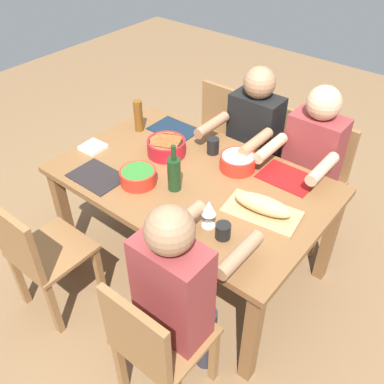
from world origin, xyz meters
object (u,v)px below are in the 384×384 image
Objects in this scene: chair_far_center at (261,153)px; serving_bowl_pasta at (238,161)px; wine_bottle at (174,173)px; napkin_stack at (93,147)px; wine_glass at (209,209)px; dining_table at (192,189)px; chair_near_right at (154,342)px; diner_near_right at (178,288)px; cutting_board at (262,213)px; beer_bottle at (138,116)px; chair_far_right at (316,175)px; serving_bowl_greens at (138,176)px; diner_far_center at (251,139)px; bread_loaf at (263,205)px; cup_near_right at (223,231)px; cup_far_center at (213,146)px; serving_bowl_fruit at (166,146)px; chair_far_left at (214,134)px; diner_far_right at (309,162)px; chair_near_left at (38,253)px.

chair_far_center is 0.68m from serving_bowl_pasta.
wine_bottle is 2.07× the size of napkin_stack.
wine_bottle is 0.36m from wine_glass.
serving_bowl_pasta is at bearing 57.37° from dining_table.
diner_near_right reaches higher than chair_near_right.
beer_bottle is at bearing 169.02° from cutting_board.
serving_bowl_pasta is (-0.29, -0.59, 0.31)m from chair_far_right.
napkin_stack is at bearing 171.38° from serving_bowl_greens.
bread_loaf is at bearing -53.51° from diner_far_center.
beer_bottle is at bearing 150.85° from wine_bottle.
serving_bowl_greens is 0.66× the size of bread_loaf.
chair_far_right is at bearing 89.44° from cup_near_right.
diner_far_center is 0.38m from cup_far_center.
serving_bowl_fruit reaches higher than cutting_board.
serving_bowl_pasta is (-0.29, 0.89, 0.10)m from diner_near_right.
chair_near_right is at bearing -30.46° from napkin_stack.
chair_far_left is (-0.44, 0.18, -0.21)m from diner_far_center.
serving_bowl_pasta is at bearing -68.73° from diner_far_center.
wine_glass reaches higher than chair_far_left.
dining_table is at bearing 13.03° from napkin_stack.
chair_far_right is 0.28m from diner_far_right.
diner_far_center is 0.53m from chair_far_left.
cup_near_right is (0.72, -0.38, -0.01)m from serving_bowl_fruit.
wine_bottle is 3.47× the size of cup_near_right.
wine_bottle reaches higher than cup_far_center.
diner_near_right is at bearing -38.35° from beer_bottle.
chair_far_left is 6.07× the size of napkin_stack.
beer_bottle reaches higher than chair_far_left.
chair_far_left is 1.30m from bread_loaf.
diner_far_center is at bearing 35.61° from beer_bottle.
wine_glass is at bearing -73.51° from chair_far_center.
chair_near_right is at bearing -93.52° from cutting_board.
chair_near_left is 10.17× the size of cup_near_right.
chair_near_left is at bearing -104.92° from chair_far_center.
chair_far_right is at bearing 64.00° from serving_bowl_pasta.
diner_far_center is at bearing 80.32° from cup_far_center.
diner_near_right is at bearing -73.33° from chair_far_center.
diner_near_right is (0.44, -1.48, 0.21)m from chair_far_center.
chair_near_left is at bearing -168.29° from diner_near_right.
wine_glass is at bearing -3.76° from serving_bowl_greens.
wine_bottle is at bearing -115.00° from chair_far_right.
cutting_board is at bearing 13.98° from wine_bottle.
diner_far_right is (0.44, 0.65, 0.04)m from dining_table.
chair_near_left is at bearing -120.92° from diner_far_right.
diner_far_center reaches higher than cutting_board.
diner_far_right reaches higher than chair_near_right.
chair_far_left is 10.17× the size of cup_near_right.
serving_bowl_pasta is at bearing 18.90° from serving_bowl_fruit.
diner_far_right is at bearing 54.62° from serving_bowl_pasta.
wine_bottle is (-0.51, -0.13, 0.10)m from cutting_board.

